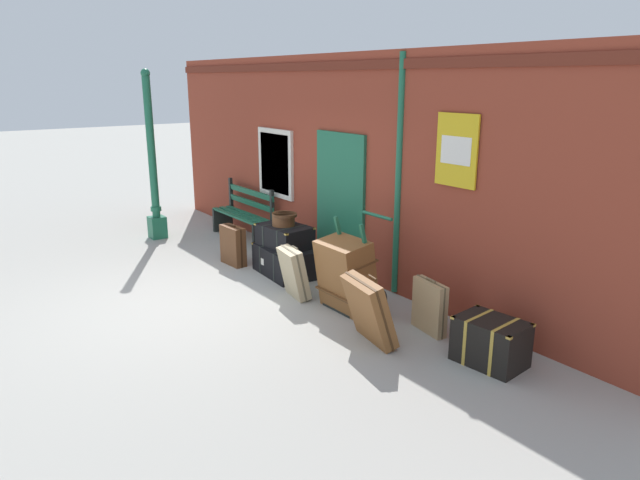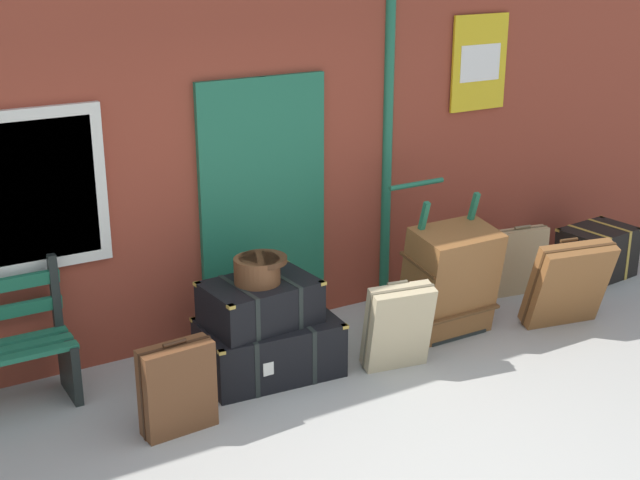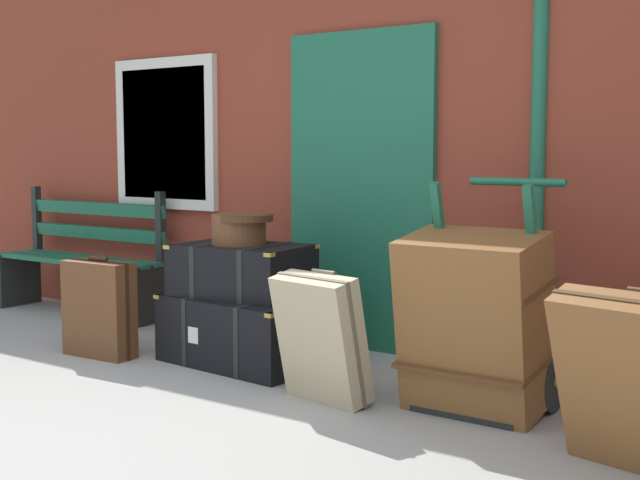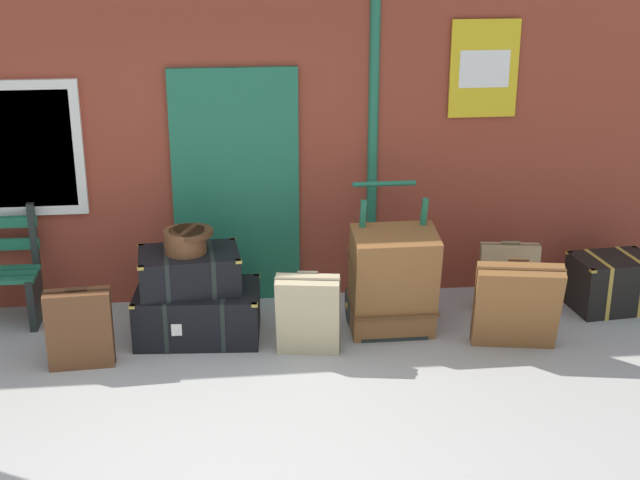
{
  "view_description": "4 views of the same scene",
  "coord_description": "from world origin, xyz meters",
  "px_view_note": "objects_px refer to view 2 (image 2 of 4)",
  "views": [
    {
      "loc": [
        6.75,
        -2.75,
        2.85
      ],
      "look_at": [
        0.66,
        1.68,
        0.73
      ],
      "focal_mm": 32.35,
      "sensor_mm": 36.0,
      "label": 1
    },
    {
      "loc": [
        -2.93,
        -3.69,
        3.17
      ],
      "look_at": [
        0.35,
        1.88,
        0.9
      ],
      "focal_mm": 49.95,
      "sensor_mm": 36.0,
      "label": 2
    },
    {
      "loc": [
        3.21,
        -2.36,
        1.33
      ],
      "look_at": [
        0.29,
        1.76,
        0.8
      ],
      "focal_mm": 48.3,
      "sensor_mm": 36.0,
      "label": 3
    },
    {
      "loc": [
        0.04,
        -5.16,
        3.3
      ],
      "look_at": [
        0.8,
        1.65,
        0.82
      ],
      "focal_mm": 50.61,
      "sensor_mm": 36.0,
      "label": 4
    }
  ],
  "objects_px": {
    "suitcase_caramel": "(520,261)",
    "suitcase_oxblood": "(177,388)",
    "corner_trunk": "(597,252)",
    "suitcase_umber": "(568,284)",
    "large_brown_trunk": "(450,280)",
    "suitcase_cream": "(398,327)",
    "porters_trolley": "(436,295)",
    "steamer_trunk_middle": "(260,302)",
    "round_hatbox": "(258,268)",
    "steamer_trunk_base": "(269,347)"
  },
  "relations": [
    {
      "from": "large_brown_trunk",
      "to": "suitcase_umber",
      "type": "distance_m",
      "value": 1.01
    },
    {
      "from": "steamer_trunk_base",
      "to": "suitcase_oxblood",
      "type": "relative_size",
      "value": 1.61
    },
    {
      "from": "steamer_trunk_middle",
      "to": "suitcase_cream",
      "type": "bearing_deg",
      "value": -25.97
    },
    {
      "from": "steamer_trunk_middle",
      "to": "suitcase_umber",
      "type": "distance_m",
      "value": 2.64
    },
    {
      "from": "large_brown_trunk",
      "to": "suitcase_oxblood",
      "type": "xyz_separation_m",
      "value": [
        -2.49,
        -0.29,
        -0.16
      ]
    },
    {
      "from": "suitcase_oxblood",
      "to": "corner_trunk",
      "type": "xyz_separation_m",
      "value": [
        4.51,
        0.58,
        -0.07
      ]
    },
    {
      "from": "steamer_trunk_middle",
      "to": "large_brown_trunk",
      "type": "distance_m",
      "value": 1.66
    },
    {
      "from": "large_brown_trunk",
      "to": "round_hatbox",
      "type": "bearing_deg",
      "value": 175.12
    },
    {
      "from": "suitcase_caramel",
      "to": "suitcase_umber",
      "type": "bearing_deg",
      "value": -103.13
    },
    {
      "from": "corner_trunk",
      "to": "suitcase_caramel",
      "type": "bearing_deg",
      "value": 175.75
    },
    {
      "from": "steamer_trunk_base",
      "to": "suitcase_umber",
      "type": "distance_m",
      "value": 2.58
    },
    {
      "from": "suitcase_umber",
      "to": "steamer_trunk_middle",
      "type": "bearing_deg",
      "value": 167.92
    },
    {
      "from": "suitcase_caramel",
      "to": "corner_trunk",
      "type": "distance_m",
      "value": 0.93
    },
    {
      "from": "steamer_trunk_base",
      "to": "suitcase_umber",
      "type": "xyz_separation_m",
      "value": [
        2.52,
        -0.53,
        0.17
      ]
    },
    {
      "from": "round_hatbox",
      "to": "suitcase_caramel",
      "type": "relative_size",
      "value": 0.61
    },
    {
      "from": "round_hatbox",
      "to": "large_brown_trunk",
      "type": "relative_size",
      "value": 0.42
    },
    {
      "from": "round_hatbox",
      "to": "corner_trunk",
      "type": "distance_m",
      "value": 3.74
    },
    {
      "from": "large_brown_trunk",
      "to": "suitcase_umber",
      "type": "relative_size",
      "value": 1.21
    },
    {
      "from": "large_brown_trunk",
      "to": "corner_trunk",
      "type": "distance_m",
      "value": 2.05
    },
    {
      "from": "steamer_trunk_base",
      "to": "suitcase_oxblood",
      "type": "xyz_separation_m",
      "value": [
        -0.89,
        -0.41,
        0.1
      ]
    },
    {
      "from": "suitcase_oxblood",
      "to": "corner_trunk",
      "type": "bearing_deg",
      "value": 7.32
    },
    {
      "from": "porters_trolley",
      "to": "suitcase_oxblood",
      "type": "bearing_deg",
      "value": -169.38
    },
    {
      "from": "suitcase_umber",
      "to": "steamer_trunk_base",
      "type": "bearing_deg",
      "value": 168.14
    },
    {
      "from": "steamer_trunk_middle",
      "to": "porters_trolley",
      "type": "relative_size",
      "value": 0.72
    },
    {
      "from": "steamer_trunk_middle",
      "to": "suitcase_oxblood",
      "type": "xyz_separation_m",
      "value": [
        -0.84,
        -0.43,
        -0.27
      ]
    },
    {
      "from": "large_brown_trunk",
      "to": "suitcase_umber",
      "type": "bearing_deg",
      "value": -23.81
    },
    {
      "from": "suitcase_oxblood",
      "to": "suitcase_cream",
      "type": "distance_m",
      "value": 1.76
    },
    {
      "from": "large_brown_trunk",
      "to": "corner_trunk",
      "type": "xyz_separation_m",
      "value": [
        2.02,
        0.29,
        -0.23
      ]
    },
    {
      "from": "suitcase_caramel",
      "to": "suitcase_oxblood",
      "type": "xyz_separation_m",
      "value": [
        -3.59,
        -0.65,
        0.0
      ]
    },
    {
      "from": "suitcase_oxblood",
      "to": "suitcase_umber",
      "type": "height_order",
      "value": "suitcase_umber"
    },
    {
      "from": "porters_trolley",
      "to": "large_brown_trunk",
      "type": "height_order",
      "value": "porters_trolley"
    },
    {
      "from": "round_hatbox",
      "to": "suitcase_oxblood",
      "type": "distance_m",
      "value": 1.08
    },
    {
      "from": "suitcase_caramel",
      "to": "round_hatbox",
      "type": "bearing_deg",
      "value": -175.49
    },
    {
      "from": "porters_trolley",
      "to": "suitcase_caramel",
      "type": "height_order",
      "value": "porters_trolley"
    },
    {
      "from": "porters_trolley",
      "to": "round_hatbox",
      "type": "bearing_deg",
      "value": -178.74
    },
    {
      "from": "porters_trolley",
      "to": "suitcase_oxblood",
      "type": "height_order",
      "value": "porters_trolley"
    },
    {
      "from": "steamer_trunk_base",
      "to": "corner_trunk",
      "type": "xyz_separation_m",
      "value": [
        3.62,
        0.17,
        0.03
      ]
    },
    {
      "from": "steamer_trunk_base",
      "to": "suitcase_caramel",
      "type": "relative_size",
      "value": 1.62
    },
    {
      "from": "steamer_trunk_middle",
      "to": "porters_trolley",
      "type": "distance_m",
      "value": 1.68
    },
    {
      "from": "suitcase_oxblood",
      "to": "steamer_trunk_middle",
      "type": "bearing_deg",
      "value": 27.31
    },
    {
      "from": "round_hatbox",
      "to": "large_brown_trunk",
      "type": "distance_m",
      "value": 1.71
    },
    {
      "from": "steamer_trunk_base",
      "to": "large_brown_trunk",
      "type": "distance_m",
      "value": 1.63
    },
    {
      "from": "large_brown_trunk",
      "to": "corner_trunk",
      "type": "relative_size",
      "value": 1.27
    },
    {
      "from": "steamer_trunk_middle",
      "to": "suitcase_umber",
      "type": "relative_size",
      "value": 1.09
    },
    {
      "from": "large_brown_trunk",
      "to": "porters_trolley",
      "type": "bearing_deg",
      "value": 90.0
    },
    {
      "from": "suitcase_cream",
      "to": "porters_trolley",
      "type": "bearing_deg",
      "value": 33.51
    },
    {
      "from": "suitcase_umber",
      "to": "large_brown_trunk",
      "type": "bearing_deg",
      "value": 156.19
    },
    {
      "from": "round_hatbox",
      "to": "suitcase_cream",
      "type": "distance_m",
      "value": 1.15
    },
    {
      "from": "corner_trunk",
      "to": "suitcase_umber",
      "type": "bearing_deg",
      "value": -147.64
    },
    {
      "from": "steamer_trunk_base",
      "to": "porters_trolley",
      "type": "bearing_deg",
      "value": 1.99
    }
  ]
}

